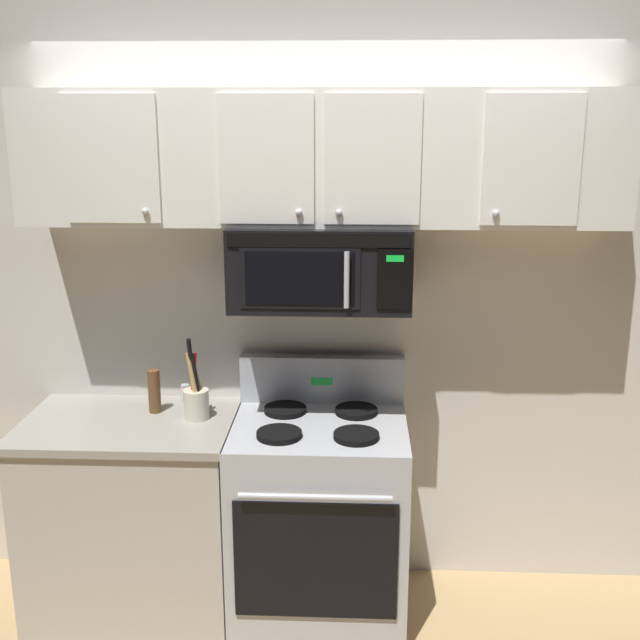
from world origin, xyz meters
TOP-DOWN VIEW (x-y plane):
  - back_wall at (0.00, 0.79)m, footprint 5.20×0.10m
  - stove_range at (0.00, 0.42)m, footprint 0.76×0.69m
  - over_range_microwave at (-0.00, 0.54)m, footprint 0.76×0.43m
  - upper_cabinets at (-0.00, 0.57)m, footprint 2.50×0.36m
  - counter_segment at (-0.84, 0.43)m, footprint 0.93×0.65m
  - utensil_crock_cream at (-0.54, 0.47)m, footprint 0.11×0.11m
  - salt_shaker at (-0.63, 0.64)m, footprint 0.04×0.04m
  - pepper_mill at (-0.75, 0.54)m, footprint 0.06×0.06m

SIDE VIEW (x-z plane):
  - counter_segment at x=-0.84m, z-range 0.00..0.90m
  - stove_range at x=0.00m, z-range -0.09..1.03m
  - salt_shaker at x=-0.63m, z-range 0.90..0.99m
  - utensil_crock_cream at x=-0.54m, z-range 0.81..1.18m
  - pepper_mill at x=-0.75m, z-range 0.90..1.10m
  - back_wall at x=0.00m, z-range 0.00..2.70m
  - over_range_microwave at x=0.00m, z-range 1.40..1.75m
  - upper_cabinets at x=0.00m, z-range 1.75..2.30m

